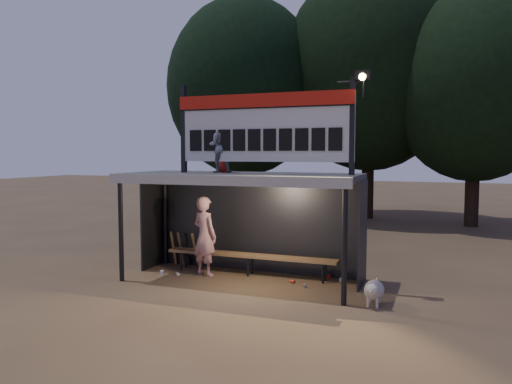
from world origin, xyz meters
TOP-DOWN VIEW (x-y plane):
  - ground at (0.00, 0.00)m, footprint 80.00×80.00m
  - player at (-0.95, 0.19)m, footprint 0.76×0.63m
  - child_a at (-0.53, 0.09)m, footprint 0.70×0.64m
  - child_b at (-0.58, 0.37)m, footprint 0.56×0.56m
  - dugout_shelter at (0.00, 0.24)m, footprint 5.10×2.08m
  - scoreboard_assembly at (0.56, -0.01)m, footprint 4.10×0.27m
  - bench at (0.00, 0.55)m, footprint 4.00×0.35m
  - tree_left at (-4.00, 10.00)m, footprint 6.46×6.46m
  - tree_mid at (1.00, 11.50)m, footprint 7.22×7.22m
  - tree_right at (5.00, 10.50)m, footprint 6.08×6.08m
  - dog at (2.91, -0.73)m, footprint 0.36×0.81m
  - bats at (-1.83, 0.82)m, footprint 0.68×0.35m
  - litter at (0.48, 0.29)m, footprint 4.03×1.06m

SIDE VIEW (x-z plane):
  - ground at x=0.00m, z-range 0.00..0.00m
  - litter at x=0.48m, z-range 0.00..0.08m
  - dog at x=2.91m, z-range 0.03..0.53m
  - bats at x=-1.83m, z-range 0.01..0.85m
  - bench at x=0.00m, z-range 0.19..0.67m
  - player at x=-0.95m, z-range 0.00..1.78m
  - dugout_shelter at x=0.00m, z-range 0.69..3.01m
  - child_b at x=-0.58m, z-range 2.32..3.30m
  - child_a at x=-0.53m, z-range 2.32..3.48m
  - scoreboard_assembly at x=0.56m, z-range 2.33..4.32m
  - tree_right at x=5.00m, z-range 0.83..9.55m
  - tree_left at x=-4.00m, z-range 0.88..10.15m
  - tree_mid at x=1.00m, z-range 0.99..11.34m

